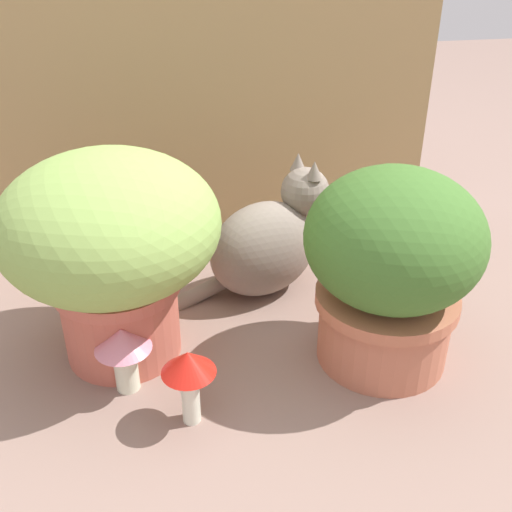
{
  "coord_description": "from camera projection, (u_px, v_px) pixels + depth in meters",
  "views": [
    {
      "loc": [
        -0.13,
        -0.98,
        0.78
      ],
      "look_at": [
        0.06,
        0.05,
        0.18
      ],
      "focal_mm": 42.69,
      "sensor_mm": 36.0,
      "label": 1
    }
  ],
  "objects": [
    {
      "name": "cardboard_backdrop",
      "position": [
        190.0,
        73.0,
        1.49
      ],
      "size": [
        1.27,
        0.03,
        0.86
      ],
      "primitive_type": "cube",
      "color": "#A68656",
      "rests_on": "ground"
    },
    {
      "name": "ground_plane",
      "position": [
        229.0,
        347.0,
        1.24
      ],
      "size": [
        6.0,
        6.0,
        0.0
      ],
      "primitive_type": "plane",
      "color": "gray"
    },
    {
      "name": "cat",
      "position": [
        270.0,
        242.0,
        1.38
      ],
      "size": [
        0.39,
        0.25,
        0.32
      ],
      "color": "gray",
      "rests_on": "ground"
    },
    {
      "name": "mushroom_ornament_pink",
      "position": [
        123.0,
        347.0,
        1.09
      ],
      "size": [
        0.1,
        0.1,
        0.13
      ],
      "color": "silver",
      "rests_on": "ground"
    },
    {
      "name": "grass_planter",
      "position": [
        111.0,
        242.0,
        1.11
      ],
      "size": [
        0.41,
        0.41,
        0.42
      ],
      "color": "#C05F4D",
      "rests_on": "ground"
    },
    {
      "name": "mushroom_ornament_red",
      "position": [
        189.0,
        370.0,
        1.01
      ],
      "size": [
        0.09,
        0.09,
        0.15
      ],
      "color": "silver",
      "rests_on": "ground"
    },
    {
      "name": "leafy_planter",
      "position": [
        391.0,
        264.0,
        1.11
      ],
      "size": [
        0.33,
        0.33,
        0.39
      ],
      "color": "#B5674D",
      "rests_on": "ground"
    }
  ]
}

